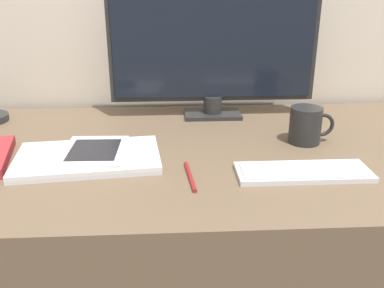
{
  "coord_description": "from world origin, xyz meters",
  "views": [
    {
      "loc": [
        -0.06,
        -0.9,
        1.18
      ],
      "look_at": [
        -0.01,
        0.01,
        0.82
      ],
      "focal_mm": 40.0,
      "sensor_mm": 36.0,
      "label": 1
    }
  ],
  "objects": [
    {
      "name": "monitor",
      "position": [
        0.08,
        0.41,
        0.96
      ],
      "size": [
        0.64,
        0.11,
        0.38
      ],
      "color": "#262626",
      "rests_on": "desk"
    },
    {
      "name": "coffee_mug",
      "position": [
        0.3,
        0.16,
        0.81
      ],
      "size": [
        0.12,
        0.08,
        0.1
      ],
      "color": "black",
      "rests_on": "desk"
    },
    {
      "name": "keyboard",
      "position": [
        0.24,
        -0.04,
        0.77
      ],
      "size": [
        0.3,
        0.11,
        0.01
      ],
      "color": "silver",
      "rests_on": "desk"
    },
    {
      "name": "pen",
      "position": [
        -0.02,
        -0.04,
        0.76
      ],
      "size": [
        0.02,
        0.14,
        0.01
      ],
      "color": "maroon",
      "rests_on": "desk"
    },
    {
      "name": "ereader",
      "position": [
        -0.25,
        0.07,
        0.78
      ],
      "size": [
        0.15,
        0.19,
        0.01
      ],
      "color": "white",
      "rests_on": "laptop"
    },
    {
      "name": "laptop",
      "position": [
        -0.26,
        0.06,
        0.77
      ],
      "size": [
        0.36,
        0.24,
        0.02
      ],
      "color": "silver",
      "rests_on": "desk"
    },
    {
      "name": "desk",
      "position": [
        0.0,
        0.13,
        0.38
      ],
      "size": [
        1.58,
        0.78,
        0.76
      ],
      "color": "brown",
      "rests_on": "ground_plane"
    }
  ]
}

